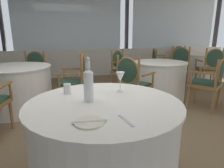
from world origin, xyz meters
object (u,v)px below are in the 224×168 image
at_px(side_plate, 89,122).
at_px(wine_glass, 120,77).
at_px(dining_chair_0_0, 178,65).
at_px(dining_chair_0_2, 132,80).
at_px(dining_chair_1_1, 34,68).
at_px(water_tumbler, 67,89).
at_px(water_bottle, 88,84).
at_px(dining_chair_1_0, 76,77).
at_px(dining_chair_0_1, 121,67).
at_px(dining_chair_0_3, 211,80).
at_px(dining_chair_3_2, 158,61).
at_px(dining_chair_3_3, 211,65).
at_px(dining_chair_3_1, 180,57).

distance_m(side_plate, wine_glass, 0.70).
xyz_separation_m(side_plate, dining_chair_0_0, (2.63, 2.80, -0.18)).
height_order(dining_chair_0_2, dining_chair_1_1, dining_chair_0_2).
bearing_deg(water_tumbler, water_bottle, -60.16).
relative_size(wine_glass, water_tumbler, 2.07).
bearing_deg(wine_glass, dining_chair_1_0, 97.21).
bearing_deg(dining_chair_0_0, dining_chair_0_1, -44.70).
distance_m(dining_chair_0_3, dining_chair_3_2, 2.44).
distance_m(dining_chair_0_0, dining_chair_0_1, 1.36).
height_order(dining_chair_0_2, dining_chair_3_3, dining_chair_3_3).
distance_m(wine_glass, dining_chair_3_1, 5.40).
bearing_deg(dining_chair_3_1, water_bottle, -27.39).
distance_m(side_plate, dining_chair_3_2, 4.76).
bearing_deg(dining_chair_1_0, water_tumbler, 93.36).
distance_m(side_plate, dining_chair_0_0, 3.84).
relative_size(wine_glass, dining_chair_1_0, 0.19).
distance_m(dining_chair_0_3, dining_chair_1_0, 2.29).
relative_size(dining_chair_0_3, dining_chair_3_1, 0.98).
xyz_separation_m(dining_chair_0_2, dining_chair_1_0, (-0.83, 0.49, 0.01)).
bearing_deg(dining_chair_0_3, water_bottle, 83.09).
distance_m(dining_chair_0_1, dining_chair_3_2, 1.65).
bearing_deg(dining_chair_1_0, dining_chair_0_0, -155.06).
distance_m(side_plate, water_bottle, 0.42).
distance_m(dining_chair_1_1, dining_chair_3_3, 4.13).
bearing_deg(water_bottle, dining_chair_0_3, 25.77).
distance_m(water_tumbler, dining_chair_0_2, 1.58).
bearing_deg(wine_glass, dining_chair_3_1, 48.30).
bearing_deg(dining_chair_3_1, wine_glass, -26.16).
bearing_deg(dining_chair_3_2, dining_chair_1_0, -131.88).
relative_size(dining_chair_0_1, dining_chair_0_2, 0.99).
height_order(water_bottle, dining_chair_1_0, water_bottle).
bearing_deg(dining_chair_3_1, water_tumbler, -30.24).
relative_size(side_plate, dining_chair_0_3, 0.20).
bearing_deg(dining_chair_1_1, dining_chair_3_2, 109.48).
bearing_deg(wine_glass, dining_chair_1_1, 109.06).
height_order(dining_chair_3_1, dining_chair_3_3, dining_chair_3_3).
relative_size(dining_chair_1_1, dining_chair_3_3, 0.95).
xyz_separation_m(side_plate, dining_chair_1_0, (0.17, 2.25, -0.20)).
relative_size(water_bottle, dining_chair_0_1, 0.36).
relative_size(dining_chair_0_2, dining_chair_3_3, 0.97).
relative_size(side_plate, dining_chair_3_2, 0.20).
bearing_deg(side_plate, dining_chair_0_0, 46.86).
bearing_deg(dining_chair_0_3, dining_chair_1_0, 37.58).
xyz_separation_m(water_tumbler, dining_chair_0_3, (2.41, 0.84, -0.26)).
distance_m(water_bottle, dining_chair_3_2, 4.42).
xyz_separation_m(dining_chair_0_0, dining_chair_3_2, (0.11, 1.09, -0.06)).
bearing_deg(dining_chair_3_1, dining_chair_0_3, -12.38).
bearing_deg(dining_chair_3_2, water_tumbler, -115.40).
xyz_separation_m(water_tumbler, dining_chair_3_1, (4.06, 3.95, -0.25)).
bearing_deg(wine_glass, dining_chair_3_2, 54.79).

